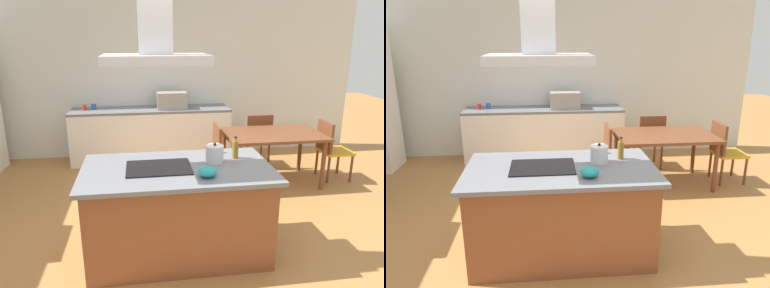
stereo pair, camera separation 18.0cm
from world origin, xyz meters
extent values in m
plane|color=#AD753D|center=(0.00, 1.50, 0.00)|extent=(16.00, 16.00, 0.00)
cube|color=silver|center=(0.00, 3.25, 1.35)|extent=(7.20, 0.10, 2.70)
cube|color=brown|center=(0.00, 0.00, 0.43)|extent=(1.69, 0.91, 0.86)
cube|color=slate|center=(0.00, 0.00, 0.88)|extent=(1.79, 1.01, 0.04)
cube|color=black|center=(-0.17, 0.00, 0.91)|extent=(0.60, 0.44, 0.01)
cylinder|color=silver|center=(0.38, 0.09, 0.98)|extent=(0.17, 0.17, 0.17)
sphere|color=black|center=(0.38, 0.09, 1.08)|extent=(0.03, 0.03, 0.03)
cone|color=silver|center=(0.48, 0.09, 0.99)|extent=(0.06, 0.03, 0.04)
cylinder|color=olive|center=(0.60, 0.18, 0.99)|extent=(0.06, 0.06, 0.18)
cylinder|color=olive|center=(0.60, 0.18, 1.10)|extent=(0.03, 0.03, 0.04)
cylinder|color=black|center=(0.60, 0.18, 1.12)|extent=(0.03, 0.03, 0.01)
ellipsoid|color=teal|center=(0.24, -0.27, 0.95)|extent=(0.17, 0.17, 0.09)
cube|color=white|center=(-0.14, 2.88, 0.43)|extent=(2.68, 0.62, 0.86)
cube|color=slate|center=(-0.14, 2.88, 0.88)|extent=(2.68, 0.62, 0.04)
cube|color=#9E9993|center=(0.21, 2.88, 1.04)|extent=(0.50, 0.38, 0.28)
cylinder|color=red|center=(-1.24, 2.92, 0.95)|extent=(0.08, 0.08, 0.09)
cylinder|color=#2D56B2|center=(-1.09, 2.96, 0.95)|extent=(0.08, 0.08, 0.09)
cube|color=brown|center=(1.54, 1.59, 0.73)|extent=(1.40, 0.90, 0.04)
cylinder|color=brown|center=(0.92, 1.22, 0.35)|extent=(0.06, 0.06, 0.71)
cylinder|color=brown|center=(2.16, 1.22, 0.35)|extent=(0.06, 0.06, 0.71)
cylinder|color=brown|center=(0.92, 1.96, 0.35)|extent=(0.06, 0.06, 0.71)
cylinder|color=brown|center=(2.16, 1.96, 0.35)|extent=(0.06, 0.06, 0.71)
cube|color=gold|center=(0.54, 1.59, 0.43)|extent=(0.42, 0.42, 0.04)
cube|color=brown|center=(0.73, 1.59, 0.67)|extent=(0.04, 0.42, 0.44)
cylinder|color=brown|center=(0.36, 1.41, 0.21)|extent=(0.04, 0.04, 0.41)
cylinder|color=brown|center=(0.36, 1.77, 0.21)|extent=(0.04, 0.04, 0.41)
cylinder|color=brown|center=(0.72, 1.41, 0.21)|extent=(0.04, 0.04, 0.41)
cylinder|color=brown|center=(0.72, 1.77, 0.21)|extent=(0.04, 0.04, 0.41)
cube|color=gold|center=(1.54, 2.34, 0.43)|extent=(0.42, 0.42, 0.04)
cube|color=brown|center=(1.54, 2.15, 0.67)|extent=(0.42, 0.04, 0.44)
cylinder|color=brown|center=(1.36, 2.52, 0.21)|extent=(0.04, 0.04, 0.41)
cylinder|color=brown|center=(1.72, 2.52, 0.21)|extent=(0.04, 0.04, 0.41)
cylinder|color=brown|center=(1.36, 2.16, 0.21)|extent=(0.04, 0.04, 0.41)
cylinder|color=brown|center=(1.72, 2.16, 0.21)|extent=(0.04, 0.04, 0.41)
cube|color=gold|center=(2.54, 1.59, 0.43)|extent=(0.42, 0.42, 0.04)
cube|color=brown|center=(2.35, 1.59, 0.67)|extent=(0.04, 0.42, 0.44)
cylinder|color=brown|center=(2.72, 1.77, 0.21)|extent=(0.04, 0.04, 0.41)
cylinder|color=brown|center=(2.72, 1.41, 0.21)|extent=(0.04, 0.04, 0.41)
cylinder|color=brown|center=(2.36, 1.77, 0.21)|extent=(0.04, 0.04, 0.41)
cylinder|color=brown|center=(2.36, 1.41, 0.21)|extent=(0.04, 0.04, 0.41)
cube|color=#ADADB2|center=(-0.17, 0.00, 1.89)|extent=(0.90, 0.55, 0.08)
cube|color=#ADADB2|center=(-0.17, 0.00, 2.28)|extent=(0.28, 0.24, 0.70)
camera|label=1|loc=(-0.32, -3.13, 2.08)|focal=33.41mm
camera|label=2|loc=(-0.14, -3.15, 2.08)|focal=33.41mm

